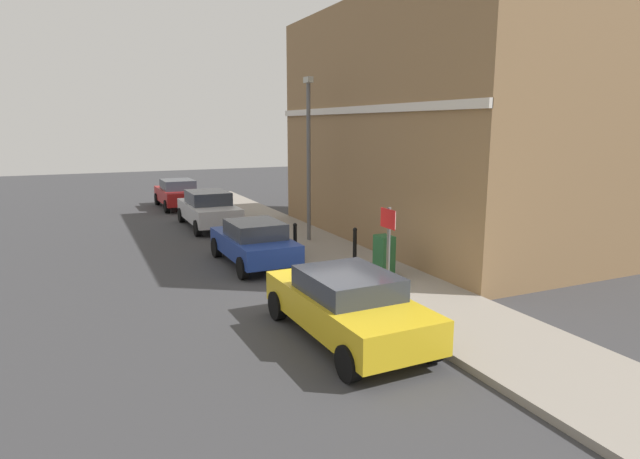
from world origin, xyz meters
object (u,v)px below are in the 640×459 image
Objects in this scene: car_yellow at (347,304)px; lamppost at (309,152)px; street_sign at (388,242)px; bollard_near_cabinet at (355,243)px; car_blue at (254,242)px; car_red at (178,193)px; car_silver at (209,209)px; bollard_far_kerb at (295,238)px; utility_cabinet at (384,258)px.

lamppost is at bearing -19.92° from car_yellow.
lamppost reaches higher than street_sign.
car_yellow reaches higher than bollard_near_cabinet.
car_red reaches higher than car_blue.
car_blue is at bearing 178.62° from car_silver.
street_sign is (1.46, -5.38, 0.94)m from car_blue.
bollard_near_cabinet is at bearing 71.84° from street_sign.
car_blue is 12.63m from car_red.
bollard_far_kerb is (-1.37, 1.48, 0.00)m from bollard_near_cabinet.
car_red is at bearing 101.61° from bollard_near_cabinet.
bollard_far_kerb is (1.40, 0.09, -0.01)m from car_blue.
car_blue is 6.69m from car_silver.
car_red reaches higher than bollard_near_cabinet.
car_red is at bearing 104.79° from lamppost.
car_blue reaches higher than bollard_far_kerb.
car_red is (-0.02, 18.99, 0.03)m from car_yellow.
car_yellow is 18.99m from car_red.
car_yellow is 2.05m from street_sign.
bollard_near_cabinet is at bearing -162.15° from car_silver.
lamppost is at bearing -54.65° from car_blue.
car_red is at bearing -0.50° from car_blue.
car_silver is (0.22, 13.05, 0.05)m from car_yellow.
car_silver is at bearing -2.43° from car_yellow.
car_red is at bearing 99.92° from utility_cabinet.
lamppost is (2.79, 8.35, 2.57)m from car_yellow.
car_blue reaches higher than bollard_near_cabinet.
utility_cabinet is (2.76, 3.10, -0.06)m from car_yellow.
car_silver is 3.88× the size of utility_cabinet.
bollard_far_kerb is at bearing 132.89° from bollard_near_cabinet.
car_blue is at bearing 179.59° from car_red.
utility_cabinet is 5.86m from lamppost.
car_yellow is 6.36m from car_blue.
car_blue is 0.97× the size of car_red.
car_blue is 3.82× the size of bollard_near_cabinet.
utility_cabinet is 0.20× the size of lamppost.
street_sign is at bearing -108.16° from bollard_near_cabinet.
car_yellow is at bearing -147.58° from street_sign.
car_silver is 1.94× the size of street_sign.
bollard_near_cabinet is 4.30m from street_sign.
bollard_near_cabinet is (0.10, 1.87, 0.02)m from utility_cabinet.
car_blue is at bearing -143.66° from lamppost.
bollard_near_cabinet is at bearing -88.82° from lamppost.
car_yellow is at bearing -108.46° from lamppost.
street_sign is (0.06, -5.47, 0.96)m from bollard_far_kerb.
car_red is 16.13m from utility_cabinet.
car_yellow is at bearing -119.88° from bollard_near_cabinet.
bollard_near_cabinet is 0.45× the size of street_sign.
car_blue is at bearing 105.22° from street_sign.
car_silver reaches higher than utility_cabinet.
lamppost is (2.70, 1.99, 2.58)m from car_blue.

